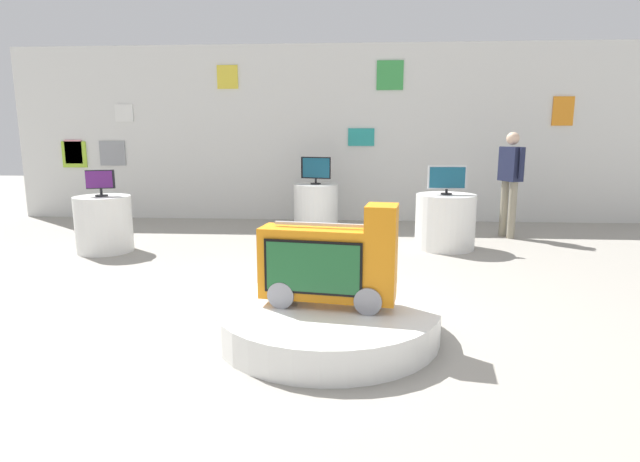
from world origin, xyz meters
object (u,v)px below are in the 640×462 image
at_px(display_pedestal_right_rear, 316,207).
at_px(tv_on_right_rear, 316,169).
at_px(display_pedestal_center_rear, 104,224).
at_px(novelty_firetruck_tv, 330,265).
at_px(tv_on_left_rear, 447,179).
at_px(shopper_browsing_near_truck, 510,176).
at_px(main_display_pedestal, 328,320).
at_px(tv_on_center_rear, 100,181).
at_px(display_pedestal_left_rear, 445,222).

relative_size(display_pedestal_right_rear, tv_on_right_rear, 1.51).
distance_m(display_pedestal_center_rear, display_pedestal_right_rear, 3.45).
bearing_deg(tv_on_right_rear, novelty_firetruck_tv, -84.18).
xyz_separation_m(tv_on_left_rear, shopper_browsing_near_truck, (1.15, 0.90, -0.03)).
relative_size(novelty_firetruck_tv, display_pedestal_right_rear, 1.44).
bearing_deg(main_display_pedestal, tv_on_left_rear, 65.90).
xyz_separation_m(display_pedestal_center_rear, tv_on_center_rear, (-0.00, -0.00, 0.60)).
bearing_deg(shopper_browsing_near_truck, display_pedestal_left_rear, -142.10).
relative_size(display_pedestal_left_rear, tv_on_left_rear, 1.57).
distance_m(novelty_firetruck_tv, tv_on_center_rear, 4.43).
bearing_deg(shopper_browsing_near_truck, display_pedestal_center_rear, -166.46).
distance_m(novelty_firetruck_tv, shopper_browsing_near_truck, 5.08).
distance_m(tv_on_left_rear, display_pedestal_center_rear, 4.93).
bearing_deg(display_pedestal_center_rear, main_display_pedestal, -40.67).
bearing_deg(display_pedestal_right_rear, main_display_pedestal, -84.39).
height_order(tv_on_left_rear, tv_on_right_rear, tv_on_right_rear).
height_order(novelty_firetruck_tv, tv_on_left_rear, tv_on_left_rear).
relative_size(tv_on_center_rear, display_pedestal_right_rear, 0.47).
relative_size(novelty_firetruck_tv, tv_on_right_rear, 2.17).
xyz_separation_m(novelty_firetruck_tv, display_pedestal_right_rear, (-0.49, 4.80, -0.22)).
bearing_deg(display_pedestal_center_rear, display_pedestal_right_rear, 34.00).
distance_m(display_pedestal_left_rear, display_pedestal_center_rear, 4.89).
bearing_deg(display_pedestal_right_rear, tv_on_left_rear, -34.70).
relative_size(display_pedestal_center_rear, tv_on_center_rear, 2.14).
distance_m(display_pedestal_left_rear, display_pedestal_right_rear, 2.43).
xyz_separation_m(display_pedestal_center_rear, tv_on_right_rear, (2.86, 1.93, 0.66)).
bearing_deg(display_pedestal_left_rear, main_display_pedestal, -114.07).
distance_m(main_display_pedestal, tv_on_left_rear, 3.84).
bearing_deg(tv_on_center_rear, main_display_pedestal, -40.62).
relative_size(novelty_firetruck_tv, display_pedestal_center_rear, 1.44).
bearing_deg(display_pedestal_left_rear, tv_on_center_rear, -173.47).
bearing_deg(novelty_firetruck_tv, display_pedestal_center_rear, 139.40).
bearing_deg(tv_on_left_rear, tv_on_center_rear, -173.52).
height_order(display_pedestal_left_rear, tv_on_left_rear, tv_on_left_rear).
bearing_deg(tv_on_left_rear, display_pedestal_left_rear, 89.45).
bearing_deg(display_pedestal_left_rear, tv_on_right_rear, 145.45).
xyz_separation_m(display_pedestal_left_rear, shopper_browsing_near_truck, (1.15, 0.89, 0.59)).
height_order(main_display_pedestal, tv_on_left_rear, tv_on_left_rear).
distance_m(main_display_pedestal, display_pedestal_right_rear, 4.82).
bearing_deg(display_pedestal_left_rear, novelty_firetruck_tv, -113.72).
distance_m(main_display_pedestal, tv_on_right_rear, 4.90).
bearing_deg(tv_on_right_rear, shopper_browsing_near_truck, -8.68).
xyz_separation_m(main_display_pedestal, novelty_firetruck_tv, (0.02, -0.01, 0.48)).
bearing_deg(novelty_firetruck_tv, shopper_browsing_near_truck, 58.43).
distance_m(main_display_pedestal, shopper_browsing_near_truck, 5.14).
bearing_deg(tv_on_center_rear, novelty_firetruck_tv, -40.55).
bearing_deg(display_pedestal_center_rear, display_pedestal_left_rear, 6.48).
bearing_deg(tv_on_right_rear, display_pedestal_right_rear, 108.70).
relative_size(main_display_pedestal, tv_on_left_rear, 3.36).
relative_size(tv_on_left_rear, shopper_browsing_near_truck, 0.33).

